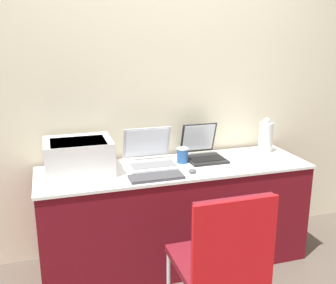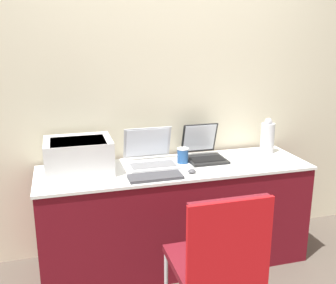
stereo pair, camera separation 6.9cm
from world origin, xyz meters
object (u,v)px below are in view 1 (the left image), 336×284
at_px(laptop_left, 151,157).
at_px(metal_pitcher, 266,136).
at_px(mouse, 192,171).
at_px(laptop_right, 203,151).
at_px(chair, 223,255).
at_px(coffee_cup, 183,155).
at_px(printer, 79,155).
at_px(external_keyboard, 156,177).

bearing_deg(laptop_left, metal_pitcher, 2.00).
bearing_deg(mouse, laptop_right, 55.81).
bearing_deg(chair, laptop_right, 73.90).
bearing_deg(coffee_cup, chair, -96.24).
height_order(printer, metal_pitcher, metal_pitcher).
bearing_deg(metal_pitcher, laptop_right, -178.49).
height_order(coffee_cup, chair, chair).
xyz_separation_m(printer, external_keyboard, (0.48, -0.27, -0.12)).
height_order(printer, laptop_left, laptop_left).
height_order(printer, coffee_cup, printer).
xyz_separation_m(laptop_left, metal_pitcher, (0.97, 0.03, 0.07)).
bearing_deg(laptop_left, external_keyboard, -97.53).
relative_size(external_keyboard, coffee_cup, 3.19).
relative_size(laptop_left, external_keyboard, 0.99).
relative_size(printer, mouse, 8.05).
height_order(printer, laptop_right, laptop_right).
bearing_deg(chair, coffee_cup, 83.76).
bearing_deg(coffee_cup, laptop_right, 16.33).
height_order(metal_pitcher, chair, metal_pitcher).
height_order(laptop_left, coffee_cup, laptop_left).
bearing_deg(mouse, external_keyboard, -174.52).
relative_size(laptop_left, laptop_right, 1.07).
height_order(mouse, metal_pitcher, metal_pitcher).
xyz_separation_m(laptop_right, chair, (-0.29, -1.01, -0.26)).
bearing_deg(chair, laptop_left, 97.55).
height_order(laptop_right, external_keyboard, laptop_right).
bearing_deg(external_keyboard, printer, 150.83).
relative_size(laptop_right, mouse, 5.96).
bearing_deg(metal_pitcher, laptop_left, -178.00).
relative_size(mouse, metal_pitcher, 0.20).
relative_size(laptop_left, mouse, 6.39).
height_order(laptop_left, laptop_right, laptop_left).
bearing_deg(laptop_left, chair, -82.45).
bearing_deg(chair, mouse, 82.47).
bearing_deg(laptop_right, printer, -177.02).
relative_size(printer, chair, 0.49).
bearing_deg(external_keyboard, coffee_cup, 43.38).
bearing_deg(coffee_cup, external_keyboard, -136.62).
height_order(coffee_cup, mouse, coffee_cup).
xyz_separation_m(printer, metal_pitcher, (1.49, 0.06, 0.00)).
bearing_deg(laptop_right, external_keyboard, -145.75).
distance_m(printer, chair, 1.21).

